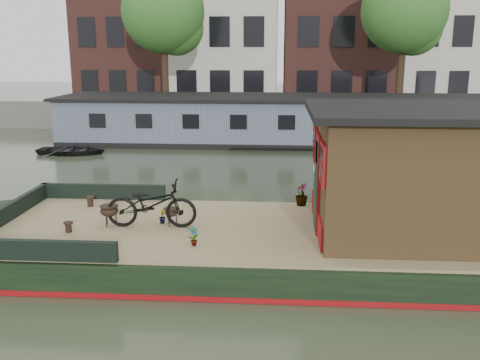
# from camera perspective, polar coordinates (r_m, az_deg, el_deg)

# --- Properties ---
(ground) EXTENTS (120.00, 120.00, 0.00)m
(ground) POSITION_cam_1_polar(r_m,az_deg,el_deg) (10.92, 5.76, -8.44)
(ground) COLOR #2C321F
(ground) RESTS_ON ground
(houseboat_hull) EXTENTS (14.01, 4.02, 0.60)m
(houseboat_hull) POSITION_cam_1_polar(r_m,az_deg,el_deg) (10.86, -1.30, -6.96)
(houseboat_hull) COLOR black
(houseboat_hull) RESTS_ON ground
(houseboat_deck) EXTENTS (11.80, 3.80, 0.05)m
(houseboat_deck) POSITION_cam_1_polar(r_m,az_deg,el_deg) (10.70, 5.84, -5.34)
(houseboat_deck) COLOR #978A5D
(houseboat_deck) RESTS_ON houseboat_hull
(bow_bulwark) EXTENTS (3.00, 4.00, 0.35)m
(bow_bulwark) POSITION_cam_1_polar(r_m,az_deg,el_deg) (11.62, -20.02, -3.54)
(bow_bulwark) COLOR black
(bow_bulwark) RESTS_ON houseboat_deck
(cabin) EXTENTS (4.00, 3.50, 2.42)m
(cabin) POSITION_cam_1_polar(r_m,az_deg,el_deg) (10.67, 17.83, 0.99)
(cabin) COLOR #322213
(cabin) RESTS_ON houseboat_deck
(bicycle) EXTENTS (1.82, 0.69, 0.95)m
(bicycle) POSITION_cam_1_polar(r_m,az_deg,el_deg) (10.77, -9.43, -2.55)
(bicycle) COLOR black
(bicycle) RESTS_ON houseboat_deck
(potted_plant_a) EXTENTS (0.23, 0.21, 0.36)m
(potted_plant_a) POSITION_cam_1_polar(r_m,az_deg,el_deg) (9.73, -4.97, -6.01)
(potted_plant_a) COLOR brown
(potted_plant_a) RESTS_ON houseboat_deck
(potted_plant_b) EXTENTS (0.16, 0.18, 0.29)m
(potted_plant_b) POSITION_cam_1_polar(r_m,az_deg,el_deg) (11.06, -8.29, -3.86)
(potted_plant_b) COLOR brown
(potted_plant_b) RESTS_ON houseboat_deck
(potted_plant_d) EXTENTS (0.39, 0.39, 0.52)m
(potted_plant_d) POSITION_cam_1_polar(r_m,az_deg,el_deg) (12.25, 6.59, -1.51)
(potted_plant_d) COLOR #9C392A
(potted_plant_d) RESTS_ON houseboat_deck
(brazier_front) EXTENTS (0.41, 0.41, 0.35)m
(brazier_front) POSITION_cam_1_polar(r_m,az_deg,el_deg) (10.90, -7.32, -3.91)
(brazier_front) COLOR black
(brazier_front) RESTS_ON houseboat_deck
(brazier_rear) EXTENTS (0.43, 0.43, 0.43)m
(brazier_rear) POSITION_cam_1_polar(r_m,az_deg,el_deg) (11.08, -13.74, -3.71)
(brazier_rear) COLOR black
(brazier_rear) RESTS_ON houseboat_deck
(bollard_port) EXTENTS (0.20, 0.20, 0.23)m
(bollard_port) POSITION_cam_1_polar(r_m,az_deg,el_deg) (12.58, -15.69, -2.22)
(bollard_port) COLOR black
(bollard_port) RESTS_ON houseboat_deck
(bollard_stbd) EXTENTS (0.18, 0.18, 0.21)m
(bollard_stbd) POSITION_cam_1_polar(r_m,az_deg,el_deg) (10.95, -17.83, -4.80)
(bollard_stbd) COLOR black
(bollard_stbd) RESTS_ON houseboat_deck
(dinghy) EXTENTS (2.78, 1.99, 0.57)m
(dinghy) POSITION_cam_1_polar(r_m,az_deg,el_deg) (22.73, -17.52, 3.38)
(dinghy) COLOR black
(dinghy) RESTS_ON ground
(far_houseboat) EXTENTS (20.40, 4.40, 2.11)m
(far_houseboat) POSITION_cam_1_polar(r_m,az_deg,el_deg) (24.32, 4.92, 6.23)
(far_houseboat) COLOR slate
(far_houseboat) RESTS_ON ground
(quay) EXTENTS (60.00, 6.00, 0.90)m
(quay) POSITION_cam_1_polar(r_m,az_deg,el_deg) (30.83, 4.75, 6.83)
(quay) COLOR #47443F
(quay) RESTS_ON ground
(tree_left) EXTENTS (4.40, 4.40, 7.40)m
(tree_left) POSITION_cam_1_polar(r_m,az_deg,el_deg) (29.85, -7.87, 17.00)
(tree_left) COLOR #332316
(tree_left) RESTS_ON quay
(tree_right) EXTENTS (4.40, 4.40, 7.40)m
(tree_right) POSITION_cam_1_polar(r_m,az_deg,el_deg) (29.96, 17.34, 16.52)
(tree_right) COLOR #332316
(tree_right) RESTS_ON quay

